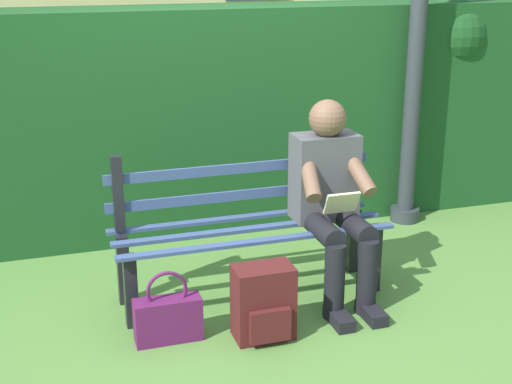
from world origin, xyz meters
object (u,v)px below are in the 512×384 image
Objects in this scene: park_bench at (248,227)px; handbag at (168,317)px; person_seated at (332,196)px; backpack at (264,303)px.

park_bench is 4.05× the size of handbag.
backpack is at bearing 34.87° from person_seated.
backpack is 0.51m from handbag.
park_bench is 0.77m from handbag.
person_seated is 0.79m from backpack.
park_bench is at bearing -143.59° from handbag.
backpack is (0.55, 0.38, -0.42)m from person_seated.
park_bench is 0.60m from backpack.
backpack is at bearing 81.66° from park_bench.
handbag is at bearing -13.63° from backpack.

